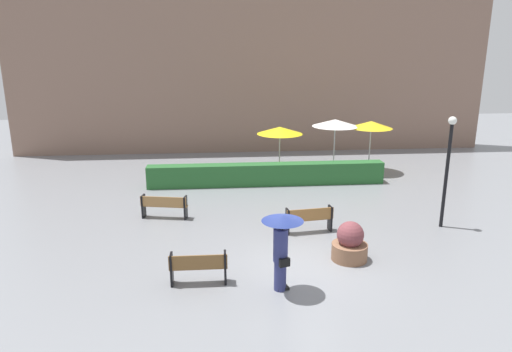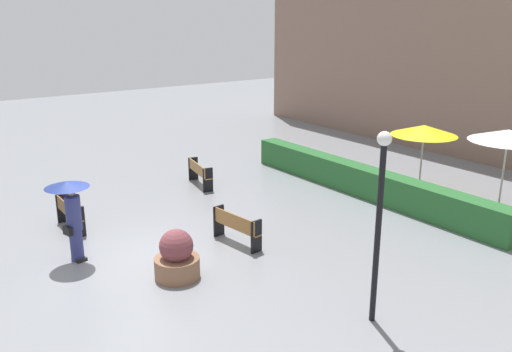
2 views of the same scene
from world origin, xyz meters
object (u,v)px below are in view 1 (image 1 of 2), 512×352
object	(u,v)px
pedestrian_with_umbrella	(281,240)
patio_umbrella_white	(335,123)
bench_mid_center	(309,218)
lamp_post	(448,161)
bench_far_left	(164,205)
bench_near_left	(198,266)
planter_pot	(350,244)
patio_umbrella_yellow	(280,130)
patio_umbrella_yellow_far	(371,125)

from	to	relation	value
pedestrian_with_umbrella	patio_umbrella_white	xyz separation A→B (m)	(4.38, 11.81, 1.06)
bench_mid_center	lamp_post	world-z (taller)	lamp_post
bench_far_left	bench_near_left	bearing A→B (deg)	-74.68
bench_mid_center	planter_pot	distance (m)	2.33
patio_umbrella_yellow	bench_mid_center	bearing A→B (deg)	-90.31
bench_near_left	patio_umbrella_yellow_far	xyz separation A→B (m)	(8.27, 10.96, 1.89)
patio_umbrella_white	patio_umbrella_yellow_far	size ratio (longest dim) A/B	1.02
lamp_post	patio_umbrella_white	xyz separation A→B (m)	(-1.91, 7.85, 0.07)
patio_umbrella_yellow	patio_umbrella_yellow_far	world-z (taller)	patio_umbrella_yellow_far
patio_umbrella_yellow_far	pedestrian_with_umbrella	bearing A→B (deg)	-118.06
pedestrian_with_umbrella	patio_umbrella_yellow_far	distance (m)	13.06
bench_mid_center	pedestrian_with_umbrella	bearing A→B (deg)	-111.64
planter_pot	patio_umbrella_white	world-z (taller)	patio_umbrella_white
pedestrian_with_umbrella	patio_umbrella_white	world-z (taller)	patio_umbrella_white
pedestrian_with_umbrella	bench_near_left	bearing A→B (deg)	165.98
bench_near_left	planter_pot	bearing A→B (deg)	13.97
pedestrian_with_umbrella	patio_umbrella_yellow	bearing A→B (deg)	82.29
planter_pot	patio_umbrella_yellow_far	size ratio (longest dim) A/B	0.46
bench_near_left	pedestrian_with_umbrella	world-z (taller)	pedestrian_with_umbrella
bench_far_left	patio_umbrella_yellow	size ratio (longest dim) A/B	0.74
patio_umbrella_white	patio_umbrella_yellow_far	xyz separation A→B (m)	(1.74, -0.31, -0.06)
planter_pot	patio_umbrella_white	distance (m)	10.56
planter_pot	lamp_post	bearing A→B (deg)	30.10
pedestrian_with_umbrella	lamp_post	size ratio (longest dim) A/B	0.54
lamp_post	patio_umbrella_white	distance (m)	8.08
planter_pot	lamp_post	xyz separation A→B (m)	(3.99, 2.31, 1.89)
patio_umbrella_yellow	patio_umbrella_yellow_far	distance (m)	4.57
bench_far_left	patio_umbrella_yellow	xyz separation A→B (m)	(5.11, 5.89, 1.67)
bench_far_left	planter_pot	bearing A→B (deg)	-34.55
planter_pot	patio_umbrella_white	bearing A→B (deg)	78.42
bench_near_left	lamp_post	world-z (taller)	lamp_post
lamp_post	pedestrian_with_umbrella	bearing A→B (deg)	-147.86
bench_mid_center	patio_umbrella_yellow_far	world-z (taller)	patio_umbrella_yellow_far
patio_umbrella_yellow_far	planter_pot	bearing A→B (deg)	-111.21
bench_mid_center	patio_umbrella_yellow	bearing A→B (deg)	89.69
lamp_post	patio_umbrella_yellow_far	xyz separation A→B (m)	(-0.17, 7.54, 0.01)
patio_umbrella_yellow_far	bench_far_left	bearing A→B (deg)	-148.96
bench_mid_center	lamp_post	size ratio (longest dim) A/B	0.43
pedestrian_with_umbrella	planter_pot	distance (m)	2.97
bench_near_left	patio_umbrella_yellow	distance (m)	11.75
planter_pot	pedestrian_with_umbrella	bearing A→B (deg)	-144.52
bench_mid_center	bench_far_left	world-z (taller)	bench_mid_center
bench_far_left	pedestrian_with_umbrella	bearing A→B (deg)	-57.95
bench_far_left	patio_umbrella_yellow_far	size ratio (longest dim) A/B	0.67
bench_far_left	bench_mid_center	bearing A→B (deg)	-19.87
patio_umbrella_white	patio_umbrella_yellow_far	bearing A→B (deg)	-10.25
lamp_post	patio_umbrella_yellow_far	size ratio (longest dim) A/B	1.51
patio_umbrella_yellow_far	lamp_post	bearing A→B (deg)	-88.74
patio_umbrella_yellow	patio_umbrella_white	bearing A→B (deg)	5.06
pedestrian_with_umbrella	planter_pot	xyz separation A→B (m)	(2.30, 1.64, -0.91)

